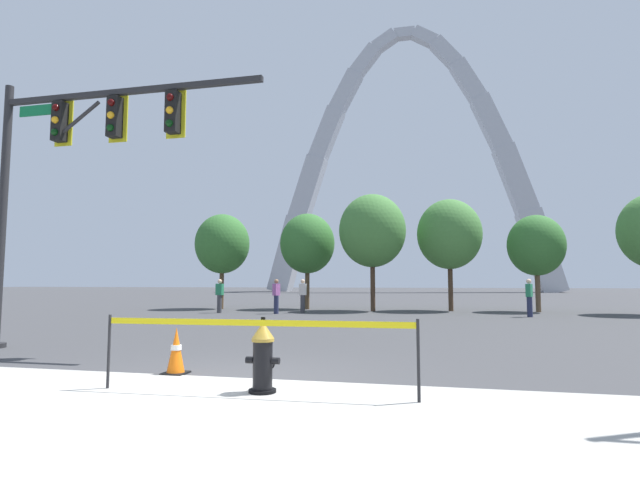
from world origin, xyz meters
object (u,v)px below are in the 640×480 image
(fire_hydrant, at_px, (263,357))
(pedestrian_standing_center, at_px, (529,297))
(traffic_signal_gantry, at_px, (71,155))
(monument_arch, at_px, (407,174))
(pedestrian_walking_left, at_px, (220,296))
(pedestrian_near_trees, at_px, (276,296))
(pedestrian_walking_right, at_px, (303,296))
(traffic_cone_by_hydrant, at_px, (176,351))

(fire_hydrant, relative_size, pedestrian_standing_center, 0.62)
(traffic_signal_gantry, distance_m, monument_arch, 66.50)
(pedestrian_walking_left, bearing_deg, pedestrian_near_trees, -1.07)
(pedestrian_standing_center, bearing_deg, pedestrian_walking_left, -179.01)
(fire_hydrant, distance_m, pedestrian_near_trees, 15.94)
(pedestrian_walking_right, height_order, pedestrian_near_trees, same)
(pedestrian_walking_left, xyz_separation_m, pedestrian_walking_right, (3.85, 0.90, 0.00))
(pedestrian_walking_left, bearing_deg, fire_hydrant, -63.84)
(pedestrian_near_trees, bearing_deg, traffic_cone_by_hydrant, -78.57)
(pedestrian_walking_left, bearing_deg, monument_arch, 82.54)
(traffic_signal_gantry, xyz_separation_m, pedestrian_standing_center, (11.82, 12.65, -3.45))
(fire_hydrant, distance_m, traffic_signal_gantry, 7.29)
(fire_hydrant, relative_size, pedestrian_walking_right, 0.62)
(monument_arch, bearing_deg, traffic_signal_gantry, -94.30)
(traffic_cone_by_hydrant, distance_m, monument_arch, 69.11)
(monument_arch, xyz_separation_m, pedestrian_walking_right, (-3.02, -51.57, -17.19))
(pedestrian_walking_right, relative_size, pedestrian_near_trees, 1.00)
(traffic_signal_gantry, distance_m, pedestrian_walking_left, 13.04)
(pedestrian_standing_center, relative_size, pedestrian_near_trees, 1.00)
(monument_arch, bearing_deg, pedestrian_walking_left, -97.46)
(traffic_signal_gantry, bearing_deg, pedestrian_near_trees, 86.08)
(fire_hydrant, height_order, pedestrian_near_trees, pedestrian_near_trees)
(fire_hydrant, xyz_separation_m, pedestrian_walking_right, (-3.66, 16.19, 0.35))
(traffic_signal_gantry, distance_m, pedestrian_standing_center, 17.65)
(traffic_signal_gantry, relative_size, pedestrian_standing_center, 4.04)
(monument_arch, bearing_deg, pedestrian_walking_right, -93.35)
(pedestrian_walking_left, distance_m, pedestrian_near_trees, 2.84)
(traffic_cone_by_hydrant, height_order, pedestrian_standing_center, pedestrian_standing_center)
(pedestrian_standing_center, relative_size, pedestrian_walking_right, 1.00)
(monument_arch, relative_size, pedestrian_standing_center, 27.49)
(traffic_signal_gantry, xyz_separation_m, pedestrian_near_trees, (0.85, 12.36, -3.45))
(traffic_cone_by_hydrant, relative_size, pedestrian_walking_left, 0.46)
(fire_hydrant, xyz_separation_m, pedestrian_walking_left, (-7.51, 15.29, 0.35))
(monument_arch, xyz_separation_m, pedestrian_walking_left, (-6.87, -52.47, -17.19))
(traffic_signal_gantry, xyz_separation_m, monument_arch, (4.88, 64.88, 13.74))
(fire_hydrant, height_order, traffic_cone_by_hydrant, fire_hydrant)
(traffic_signal_gantry, height_order, pedestrian_near_trees, traffic_signal_gantry)
(fire_hydrant, relative_size, traffic_signal_gantry, 0.15)
(traffic_cone_by_hydrant, relative_size, pedestrian_standing_center, 0.46)
(pedestrian_walking_left, bearing_deg, pedestrian_walking_right, 13.17)
(pedestrian_standing_center, distance_m, pedestrian_walking_right, 9.98)
(traffic_cone_by_hydrant, xyz_separation_m, monument_arch, (1.14, 66.81, 17.65))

